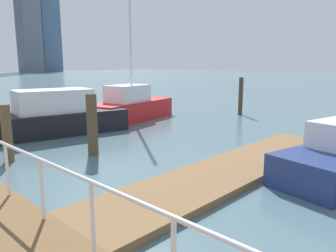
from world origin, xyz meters
TOP-DOWN VIEW (x-y plane):
  - ground_plane at (0.00, 20.00)m, footprint 300.00×300.00m
  - floating_dock at (1.95, 11.23)m, footprint 10.90×2.00m
  - boardwalk_railing at (-3.15, 10.83)m, footprint 0.06×28.46m
  - dock_piling_0 at (0.50, 15.63)m, footprint 0.35×0.35m
  - dock_piling_1 at (-1.77, 16.82)m, footprint 0.29×0.29m
  - dock_piling_3 at (11.70, 16.81)m, footprint 0.26×0.26m
  - moored_boat_2 at (0.88, 19.78)m, footprint 7.39×3.42m
  - moored_boat_4 at (5.87, 20.07)m, footprint 5.83×3.02m
  - skyline_tower_7 at (67.12, 150.67)m, footprint 9.10×7.21m

SIDE VIEW (x-z plane):
  - ground_plane at x=0.00m, z-range 0.00..0.00m
  - floating_dock at x=1.95m, z-range 0.00..0.18m
  - moored_boat_2 at x=0.88m, z-range -0.24..1.70m
  - moored_boat_4 at x=5.87m, z-range -3.54..5.07m
  - dock_piling_1 at x=-1.77m, z-range 0.00..1.79m
  - dock_piling_0 at x=0.50m, z-range 0.00..2.04m
  - dock_piling_3 at x=11.70m, z-range 0.00..2.25m
  - boardwalk_railing at x=-3.15m, z-range 0.69..1.77m
  - skyline_tower_7 at x=67.12m, z-range 0.00..41.60m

